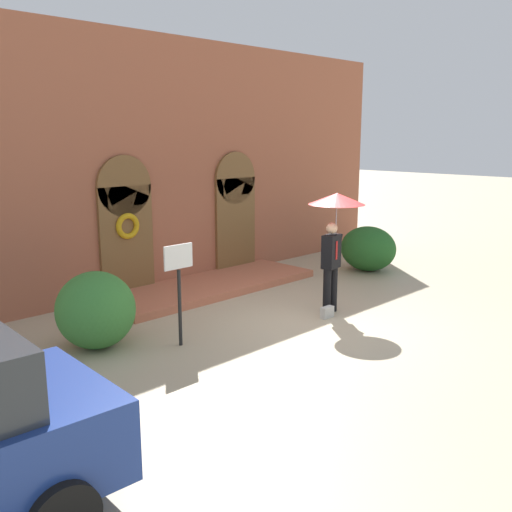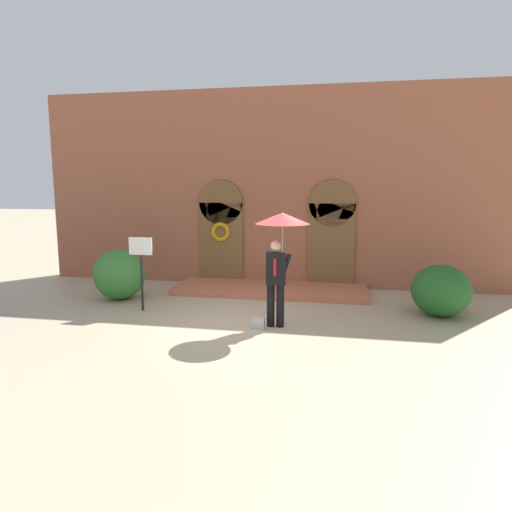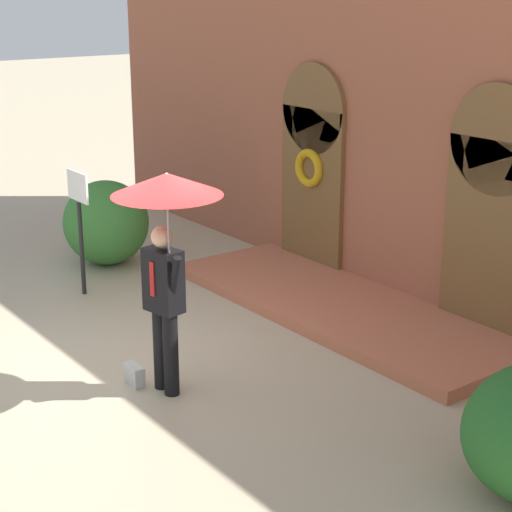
{
  "view_description": "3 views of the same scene",
  "coord_description": "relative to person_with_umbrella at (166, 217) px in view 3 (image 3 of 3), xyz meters",
  "views": [
    {
      "loc": [
        -8.15,
        -6.6,
        3.47
      ],
      "look_at": [
        0.02,
        1.59,
        0.99
      ],
      "focal_mm": 40.0,
      "sensor_mm": 36.0,
      "label": 1
    },
    {
      "loc": [
        1.9,
        -8.98,
        2.92
      ],
      "look_at": [
        -0.08,
        1.4,
        1.26
      ],
      "focal_mm": 32.0,
      "sensor_mm": 36.0,
      "label": 2
    },
    {
      "loc": [
        7.67,
        -4.08,
        4.09
      ],
      "look_at": [
        0.66,
        1.19,
        1.3
      ],
      "focal_mm": 60.0,
      "sensor_mm": 36.0,
      "label": 3
    }
  ],
  "objects": [
    {
      "name": "sign_post",
      "position": [
        -3.33,
        0.63,
        -0.75
      ],
      "size": [
        0.56,
        0.06,
        1.72
      ],
      "color": "black",
      "rests_on": "ground"
    },
    {
      "name": "handbag",
      "position": [
        -0.43,
        -0.2,
        -1.8
      ],
      "size": [
        0.28,
        0.13,
        0.22
      ],
      "primitive_type": "cube",
      "rotation": [
        0.0,
        0.0,
        -0.03
      ],
      "color": "#B7B7B2",
      "rests_on": "ground"
    },
    {
      "name": "person_with_umbrella",
      "position": [
        0.0,
        0.0,
        0.0
      ],
      "size": [
        1.1,
        1.1,
        2.36
      ],
      "color": "black",
      "rests_on": "ground"
    },
    {
      "name": "shrub_left",
      "position": [
        -4.36,
        1.53,
        -1.27
      ],
      "size": [
        1.3,
        1.29,
        1.28
      ],
      "primitive_type": "ellipsoid",
      "color": "#387A33",
      "rests_on": "ground"
    },
    {
      "name": "ground_plane",
      "position": [
        -0.68,
        -0.07,
        -1.91
      ],
      "size": [
        80.0,
        80.0,
        0.0
      ],
      "primitive_type": "plane",
      "color": "tan"
    },
    {
      "name": "building_facade",
      "position": [
        -0.68,
        4.08,
        0.77
      ],
      "size": [
        14.0,
        2.3,
        5.6
      ],
      "color": "#9E563D",
      "rests_on": "ground"
    }
  ]
}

